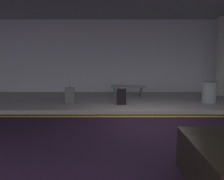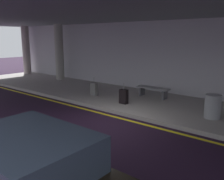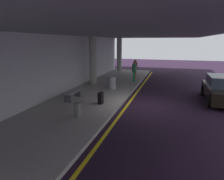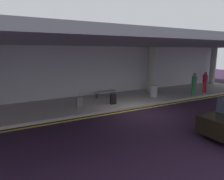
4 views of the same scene
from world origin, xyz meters
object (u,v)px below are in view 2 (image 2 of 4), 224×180
(suitcase_upright_secondary, at_px, (94,89))
(bench_metal, at_px, (153,90))
(trash_bin_steel, at_px, (213,106))
(suitcase_upright_primary, at_px, (124,97))
(support_column_far_left, at_px, (26,50))
(car_black, at_px, (27,179))
(support_column_left_mid, at_px, (59,52))

(suitcase_upright_secondary, distance_m, bench_metal, 2.87)
(suitcase_upright_secondary, bearing_deg, trash_bin_steel, 7.53)
(trash_bin_steel, bearing_deg, suitcase_upright_primary, -172.99)
(support_column_far_left, xyz_separation_m, suitcase_upright_secondary, (9.09, -1.99, -1.51))
(car_black, bearing_deg, support_column_left_mid, 141.41)
(car_black, xyz_separation_m, trash_bin_steel, (0.75, 6.86, -0.14))
(support_column_left_mid, relative_size, bench_metal, 2.28)
(support_column_left_mid, height_order, bench_metal, support_column_left_mid)
(support_column_far_left, height_order, suitcase_upright_secondary, support_column_far_left)
(car_black, relative_size, suitcase_upright_primary, 4.56)
(support_column_left_mid, relative_size, trash_bin_steel, 4.29)
(support_column_far_left, relative_size, suitcase_upright_primary, 4.06)
(support_column_far_left, xyz_separation_m, support_column_left_mid, (4.00, 0.00, 0.00))
(suitcase_upright_primary, distance_m, trash_bin_steel, 3.63)
(support_column_far_left, distance_m, bench_metal, 11.65)
(support_column_left_mid, xyz_separation_m, car_black, (10.02, -8.75, -1.26))
(car_black, distance_m, bench_metal, 8.61)
(support_column_far_left, distance_m, trash_bin_steel, 14.96)
(support_column_far_left, height_order, suitcase_upright_primary, support_column_far_left)
(suitcase_upright_primary, distance_m, bench_metal, 1.87)
(car_black, distance_m, suitcase_upright_secondary, 8.37)
(support_column_left_mid, xyz_separation_m, trash_bin_steel, (10.78, -1.88, -1.40))
(support_column_left_mid, xyz_separation_m, bench_metal, (7.54, -0.50, -1.47))
(car_black, xyz_separation_m, suitcase_upright_primary, (-2.85, 6.42, -0.25))
(suitcase_upright_primary, height_order, suitcase_upright_secondary, same)
(support_column_far_left, distance_m, support_column_left_mid, 4.00)
(suitcase_upright_secondary, height_order, trash_bin_steel, suitcase_upright_secondary)
(car_black, bearing_deg, suitcase_upright_primary, 116.48)
(bench_metal, bearing_deg, suitcase_upright_secondary, -148.71)
(support_column_far_left, relative_size, car_black, 0.89)
(car_black, height_order, suitcase_upright_primary, car_black)
(suitcase_upright_secondary, bearing_deg, suitcase_upright_primary, -2.70)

